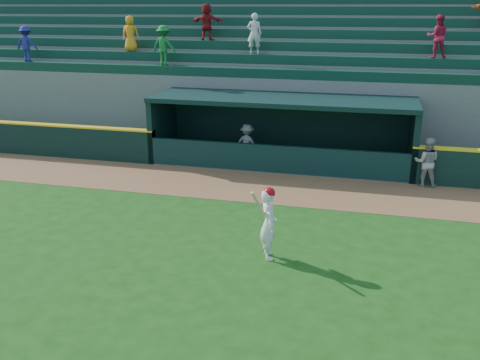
{
  "coord_description": "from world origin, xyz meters",
  "views": [
    {
      "loc": [
        3.23,
        -11.05,
        5.59
      ],
      "look_at": [
        0.0,
        1.6,
        1.3
      ],
      "focal_mm": 40.0,
      "sensor_mm": 36.0,
      "label": 1
    }
  ],
  "objects": [
    {
      "name": "dugout",
      "position": [
        0.0,
        8.0,
        1.36
      ],
      "size": [
        9.4,
        2.8,
        2.46
      ],
      "color": "slate",
      "rests_on": "ground"
    },
    {
      "name": "warning_track",
      "position": [
        0.0,
        4.9,
        0.01
      ],
      "size": [
        40.0,
        3.0,
        0.01
      ],
      "primitive_type": "cube",
      "color": "brown",
      "rests_on": "ground"
    },
    {
      "name": "batter_at_plate",
      "position": [
        1.08,
        0.02,
        0.87
      ],
      "size": [
        0.63,
        0.8,
        1.73
      ],
      "color": "white",
      "rests_on": "ground"
    },
    {
      "name": "ground",
      "position": [
        0.0,
        0.0,
        0.0
      ],
      "size": [
        120.0,
        120.0,
        0.0
      ],
      "primitive_type": "plane",
      "color": "#194812",
      "rests_on": "ground"
    },
    {
      "name": "stands",
      "position": [
        0.02,
        12.56,
        2.4
      ],
      "size": [
        34.5,
        6.29,
        7.43
      ],
      "color": "slate",
      "rests_on": "ground"
    },
    {
      "name": "dugout_player_front",
      "position": [
        4.96,
        6.34,
        0.8
      ],
      "size": [
        0.8,
        0.64,
        1.6
      ],
      "primitive_type": "imported",
      "rotation": [
        0.0,
        0.0,
        3.09
      ],
      "color": "#A2A29C",
      "rests_on": "ground"
    },
    {
      "name": "dugout_player_inside",
      "position": [
        -1.26,
        7.61,
        0.72
      ],
      "size": [
        1.02,
        0.73,
        1.43
      ],
      "primitive_type": "imported",
      "rotation": [
        0.0,
        0.0,
        2.91
      ],
      "color": "#ABAAA5",
      "rests_on": "ground"
    }
  ]
}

